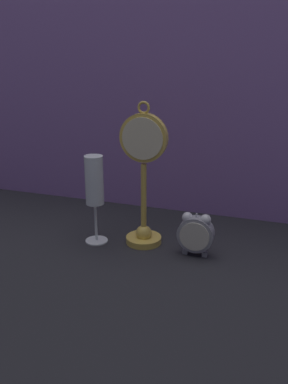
{
  "coord_description": "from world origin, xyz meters",
  "views": [
    {
      "loc": [
        0.32,
        -0.85,
        0.48
      ],
      "look_at": [
        0.0,
        0.08,
        0.13
      ],
      "focal_mm": 40.0,
      "sensor_mm": 36.0,
      "label": 1
    }
  ],
  "objects": [
    {
      "name": "alarm_clock_twin_bell",
      "position": [
        0.14,
        0.05,
        0.06
      ],
      "size": [
        0.09,
        0.03,
        0.11
      ],
      "color": "gray",
      "rests_on": "ground_plane"
    },
    {
      "name": "fabric_backdrop_drape",
      "position": [
        0.0,
        0.33,
        0.35
      ],
      "size": [
        1.74,
        0.01,
        0.7
      ],
      "primitive_type": "cube",
      "color": "#8460A8",
      "rests_on": "ground_plane"
    },
    {
      "name": "pocket_watch_on_stand",
      "position": [
        -0.0,
        0.08,
        0.16
      ],
      "size": [
        0.12,
        0.09,
        0.35
      ],
      "color": "gold",
      "rests_on": "ground_plane"
    },
    {
      "name": "ground_plane",
      "position": [
        0.0,
        0.0,
        0.0
      ],
      "size": [
        4.0,
        4.0,
        0.0
      ],
      "primitive_type": "plane",
      "color": "#232328"
    },
    {
      "name": "champagne_flute",
      "position": [
        -0.12,
        0.05,
        0.15
      ],
      "size": [
        0.06,
        0.06,
        0.22
      ],
      "color": "silver",
      "rests_on": "ground_plane"
    }
  ]
}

